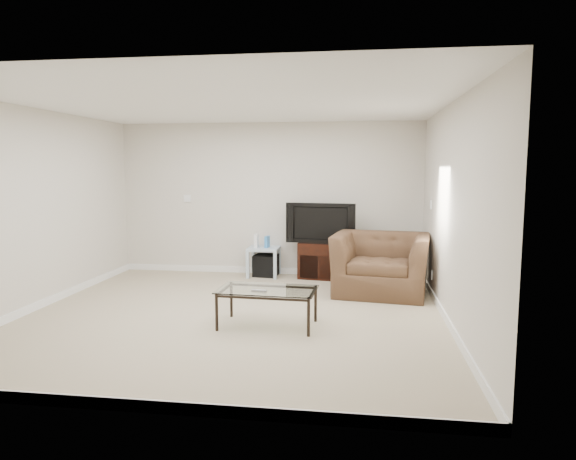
# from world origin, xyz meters

# --- Properties ---
(floor) EXTENTS (5.00, 5.00, 0.00)m
(floor) POSITION_xyz_m (0.00, 0.00, 0.00)
(floor) COLOR tan
(floor) RESTS_ON ground
(ceiling) EXTENTS (5.00, 5.00, 0.00)m
(ceiling) POSITION_xyz_m (0.00, 0.00, 2.50)
(ceiling) COLOR white
(ceiling) RESTS_ON ground
(wall_back) EXTENTS (5.00, 0.02, 2.50)m
(wall_back) POSITION_xyz_m (0.00, 2.50, 1.25)
(wall_back) COLOR silver
(wall_back) RESTS_ON ground
(wall_left) EXTENTS (0.02, 5.00, 2.50)m
(wall_left) POSITION_xyz_m (-2.50, 0.00, 1.25)
(wall_left) COLOR silver
(wall_left) RESTS_ON ground
(wall_right) EXTENTS (0.02, 5.00, 2.50)m
(wall_right) POSITION_xyz_m (2.50, 0.00, 1.25)
(wall_right) COLOR silver
(wall_right) RESTS_ON ground
(plate_back) EXTENTS (0.12, 0.02, 0.12)m
(plate_back) POSITION_xyz_m (-1.40, 2.49, 1.25)
(plate_back) COLOR white
(plate_back) RESTS_ON wall_back
(plate_right_switch) EXTENTS (0.02, 0.09, 0.13)m
(plate_right_switch) POSITION_xyz_m (2.49, 1.60, 1.25)
(plate_right_switch) COLOR white
(plate_right_switch) RESTS_ON wall_right
(plate_right_outlet) EXTENTS (0.02, 0.08, 0.12)m
(plate_right_outlet) POSITION_xyz_m (2.49, 1.30, 0.30)
(plate_right_outlet) COLOR white
(plate_right_outlet) RESTS_ON wall_right
(tv_stand) EXTENTS (0.75, 0.57, 0.58)m
(tv_stand) POSITION_xyz_m (0.90, 2.28, 0.29)
(tv_stand) COLOR black
(tv_stand) RESTS_ON floor
(dvd_player) EXTENTS (0.40, 0.30, 0.05)m
(dvd_player) POSITION_xyz_m (0.89, 2.24, 0.48)
(dvd_player) COLOR black
(dvd_player) RESTS_ON tv_stand
(television) EXTENTS (1.05, 0.34, 0.64)m
(television) POSITION_xyz_m (0.90, 2.25, 0.90)
(television) COLOR black
(television) RESTS_ON tv_stand
(side_table) EXTENTS (0.50, 0.50, 0.48)m
(side_table) POSITION_xyz_m (-0.05, 2.28, 0.24)
(side_table) COLOR silver
(side_table) RESTS_ON floor
(subwoofer) EXTENTS (0.40, 0.40, 0.36)m
(subwoofer) POSITION_xyz_m (-0.02, 2.30, 0.17)
(subwoofer) COLOR black
(subwoofer) RESTS_ON floor
(game_console) EXTENTS (0.05, 0.16, 0.22)m
(game_console) POSITION_xyz_m (-0.17, 2.26, 0.59)
(game_console) COLOR white
(game_console) RESTS_ON side_table
(game_case) EXTENTS (0.07, 0.14, 0.19)m
(game_case) POSITION_xyz_m (0.01, 2.26, 0.57)
(game_case) COLOR #337FCC
(game_case) RESTS_ON side_table
(recliner) EXTENTS (1.41, 1.02, 1.14)m
(recliner) POSITION_xyz_m (1.80, 1.37, 0.57)
(recliner) COLOR #482E20
(recliner) RESTS_ON floor
(coffee_table) EXTENTS (1.12, 0.67, 0.42)m
(coffee_table) POSITION_xyz_m (0.48, -0.35, 0.21)
(coffee_table) COLOR black
(coffee_table) RESTS_ON floor
(remote) EXTENTS (0.17, 0.06, 0.02)m
(remote) POSITION_xyz_m (0.42, -0.48, 0.44)
(remote) COLOR #B2B2B7
(remote) RESTS_ON coffee_table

